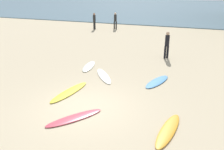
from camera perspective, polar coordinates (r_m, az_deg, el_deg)
ground_plane at (r=9.96m, az=-6.03°, el=-7.46°), size 120.00×120.00×0.00m
ocean_water at (r=47.67m, az=14.58°, el=14.94°), size 120.00×40.00×0.08m
surfboard_0 at (r=11.25m, az=-9.93°, el=-3.90°), size 0.97×2.57×0.08m
surfboard_1 at (r=12.39m, az=10.52°, el=-1.53°), size 1.21×2.11×0.08m
surfboard_2 at (r=14.43m, az=-5.44°, el=2.05°), size 0.87×2.08×0.07m
surfboard_3 at (r=12.94m, az=-1.95°, el=-0.19°), size 1.72×2.20×0.06m
surfboard_4 at (r=9.22m, az=-8.79°, el=-9.87°), size 1.76×2.07×0.07m
surfboard_5 at (r=8.65m, az=13.00°, el=-12.46°), size 0.85×2.36×0.09m
beachgoer_near at (r=25.71m, az=-4.16°, el=12.63°), size 0.30×0.34×1.67m
beachgoer_mid at (r=16.13m, az=12.75°, el=7.17°), size 0.40×0.40×1.75m
beachgoer_far at (r=25.73m, az=0.77°, el=12.76°), size 0.34×0.34×1.71m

